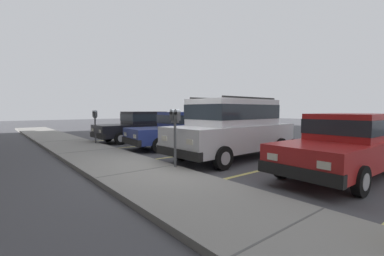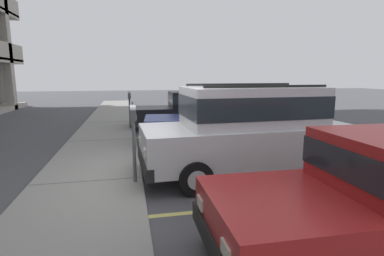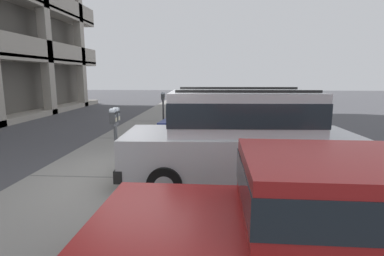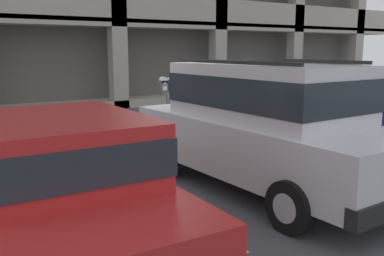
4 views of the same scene
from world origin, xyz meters
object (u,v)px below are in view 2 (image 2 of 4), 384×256
at_px(blue_coupe, 189,108).
at_px(silver_suv, 250,127).
at_px(parking_meter_far, 129,101).
at_px(dark_hatchback, 217,119).
at_px(parking_meter_near, 133,125).

bearing_deg(blue_coupe, silver_suv, -179.01).
bearing_deg(parking_meter_far, dark_hatchback, -136.38).
xyz_separation_m(silver_suv, parking_meter_far, (6.02, 2.56, 0.14)).
xyz_separation_m(parking_meter_near, parking_meter_far, (6.29, 0.02, -0.03)).
relative_size(silver_suv, parking_meter_near, 3.16).
distance_m(dark_hatchback, parking_meter_near, 4.38).
height_order(parking_meter_near, parking_meter_far, parking_meter_near).
xyz_separation_m(dark_hatchback, parking_meter_far, (2.88, 2.75, 0.41)).
distance_m(blue_coupe, parking_meter_far, 2.55).
distance_m(silver_suv, parking_meter_far, 6.55).
distance_m(blue_coupe, parking_meter_near, 7.12).
bearing_deg(dark_hatchback, blue_coupe, 10.07).
relative_size(dark_hatchback, blue_coupe, 1.03).
xyz_separation_m(dark_hatchback, parking_meter_near, (-3.41, 2.72, 0.44)).
relative_size(blue_coupe, parking_meter_far, 3.01).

